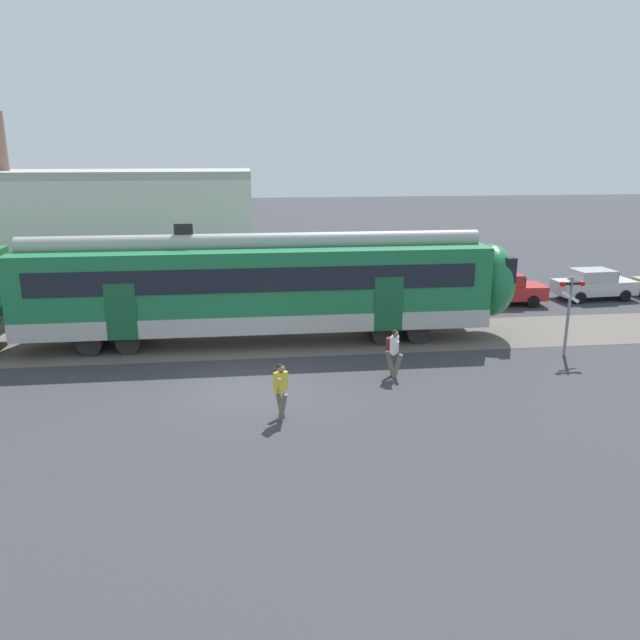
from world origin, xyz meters
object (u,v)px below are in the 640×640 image
at_px(commuter_train, 30,292).
at_px(pedestrian_yellow, 281,387).
at_px(crossing_signal, 570,303).
at_px(pedestrian_white, 394,349).
at_px(parked_car_silver, 594,284).
at_px(parked_car_red, 503,289).

distance_m(commuter_train, pedestrian_yellow, 11.82).
relative_size(commuter_train, crossing_signal, 12.68).
height_order(commuter_train, pedestrian_white, commuter_train).
bearing_deg(pedestrian_white, parked_car_silver, 37.41).
distance_m(commuter_train, crossing_signal, 20.07).
xyz_separation_m(pedestrian_white, crossing_signal, (6.87, 1.40, 1.02)).
distance_m(pedestrian_white, parked_car_silver, 16.09).
height_order(pedestrian_yellow, parked_car_red, pedestrian_yellow).
bearing_deg(commuter_train, parked_car_red, 12.75).
relative_size(commuter_train, parked_car_red, 9.36).
relative_size(parked_car_red, crossing_signal, 1.35).
bearing_deg(commuter_train, pedestrian_white, -19.64).
bearing_deg(crossing_signal, parked_car_silver, 54.79).
relative_size(pedestrian_yellow, pedestrian_white, 1.00).
bearing_deg(pedestrian_white, commuter_train, 160.36).
bearing_deg(parked_car_red, commuter_train, -167.25).
relative_size(pedestrian_white, parked_car_silver, 0.41).
xyz_separation_m(pedestrian_yellow, crossing_signal, (10.82, 4.35, 1.05)).
distance_m(pedestrian_white, parked_car_red, 12.08).
bearing_deg(commuter_train, parked_car_silver, 11.34).
relative_size(parked_car_silver, crossing_signal, 1.36).
bearing_deg(commuter_train, crossing_signal, -9.24).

